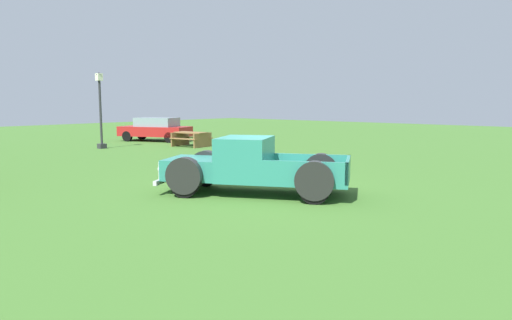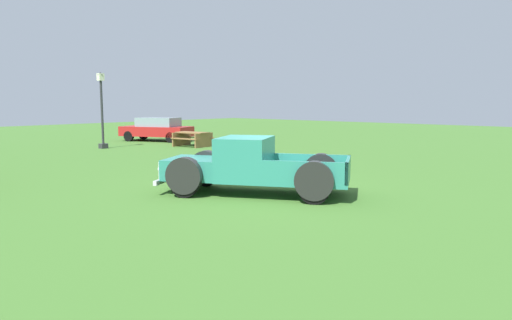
# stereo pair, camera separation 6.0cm
# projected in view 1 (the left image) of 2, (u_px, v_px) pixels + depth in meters

# --- Properties ---
(ground_plane) EXTENTS (80.00, 80.00, 0.00)m
(ground_plane) POSITION_uv_depth(u_px,v_px,m) (260.00, 191.00, 12.53)
(ground_plane) COLOR #3D6B28
(pickup_truck_foreground) EXTENTS (3.80, 5.10, 1.49)m
(pickup_truck_foreground) POSITION_uv_depth(u_px,v_px,m) (243.00, 167.00, 12.04)
(pickup_truck_foreground) COLOR #2D8475
(pickup_truck_foreground) RESTS_ON ground_plane
(sedan_distant_a) EXTENTS (3.22, 4.65, 1.44)m
(sedan_distant_a) POSITION_uv_depth(u_px,v_px,m) (156.00, 129.00, 28.19)
(sedan_distant_a) COLOR #B21E1E
(sedan_distant_a) RESTS_ON ground_plane
(lamp_post_near) EXTENTS (0.36, 0.36, 3.89)m
(lamp_post_near) POSITION_uv_depth(u_px,v_px,m) (100.00, 109.00, 23.55)
(lamp_post_near) COLOR #2D2D33
(lamp_post_near) RESTS_ON ground_plane
(picnic_table) EXTENTS (1.71, 1.98, 0.78)m
(picnic_table) POSITION_uv_depth(u_px,v_px,m) (191.00, 137.00, 24.81)
(picnic_table) COLOR olive
(picnic_table) RESTS_ON ground_plane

